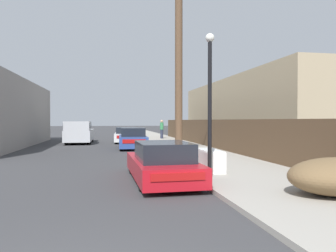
# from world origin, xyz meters

# --- Properties ---
(sidewalk_curb) EXTENTS (4.20, 63.00, 0.12)m
(sidewalk_curb) POSITION_xyz_m (5.30, 23.50, 0.06)
(sidewalk_curb) COLOR #9E998E
(sidewalk_curb) RESTS_ON ground
(discarded_fridge) EXTENTS (0.67, 1.83, 0.74)m
(discarded_fridge) POSITION_xyz_m (4.09, 7.79, 0.48)
(discarded_fridge) COLOR white
(discarded_fridge) RESTS_ON sidewalk_curb
(parked_sports_car_red) EXTENTS (1.81, 4.66, 1.21)m
(parked_sports_car_red) POSITION_xyz_m (2.22, 6.73, 0.55)
(parked_sports_car_red) COLOR red
(parked_sports_car_red) RESTS_ON ground
(car_parked_mid) EXTENTS (1.93, 4.59, 1.37)m
(car_parked_mid) POSITION_xyz_m (2.23, 18.50, 0.65)
(car_parked_mid) COLOR #2D478C
(car_parked_mid) RESTS_ON ground
(car_parked_far) EXTENTS (2.10, 4.58, 1.28)m
(car_parked_far) POSITION_xyz_m (2.13, 24.59, 0.61)
(car_parked_far) COLOR silver
(car_parked_far) RESTS_ON ground
(pickup_truck) EXTENTS (2.05, 5.90, 1.78)m
(pickup_truck) POSITION_xyz_m (-1.64, 24.16, 0.90)
(pickup_truck) COLOR silver
(pickup_truck) RESTS_ON ground
(utility_pole) EXTENTS (1.80, 0.35, 8.85)m
(utility_pole) POSITION_xyz_m (3.88, 11.88, 4.63)
(utility_pole) COLOR brown
(utility_pole) RESTS_ON sidewalk_curb
(street_lamp) EXTENTS (0.26, 0.26, 4.28)m
(street_lamp) POSITION_xyz_m (3.55, 6.11, 2.63)
(street_lamp) COLOR black
(street_lamp) RESTS_ON sidewalk_curb
(wooden_fence) EXTENTS (0.08, 32.54, 1.79)m
(wooden_fence) POSITION_xyz_m (7.25, 16.29, 1.01)
(wooden_fence) COLOR brown
(wooden_fence) RESTS_ON sidewalk_curb
(building_right_house) EXTENTS (6.00, 22.34, 5.24)m
(building_right_house) POSITION_xyz_m (12.88, 22.88, 2.62)
(building_right_house) COLOR tan
(building_right_house) RESTS_ON ground
(pedestrian) EXTENTS (0.34, 0.34, 1.79)m
(pedestrian) POSITION_xyz_m (5.74, 27.97, 1.05)
(pedestrian) COLOR #282D42
(pedestrian) RESTS_ON sidewalk_curb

